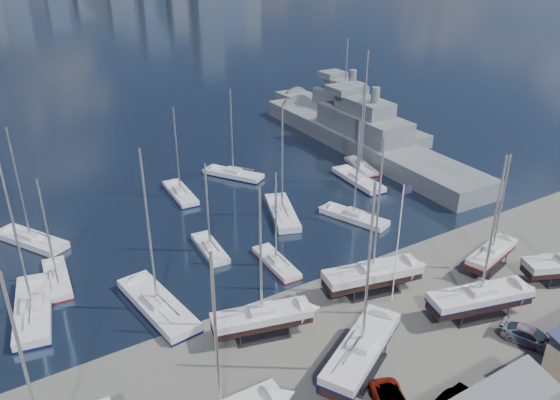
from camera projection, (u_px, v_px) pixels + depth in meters
ground at (360, 339)px, 49.43m from camera, size 1400.00×1400.00×0.00m
sailboat_cradle_2 at (262, 317)px, 49.04m from camera, size 9.42×4.75×14.89m
sailboat_cradle_3 at (362, 350)px, 44.91m from camera, size 10.90×7.74×17.28m
sailboat_cradle_4 at (373, 274)px, 55.28m from camera, size 10.58×5.05×16.61m
sailboat_cradle_5 at (480, 298)px, 51.64m from camera, size 10.61×5.45×16.48m
sailboat_cradle_6 at (492, 253)px, 59.35m from camera, size 8.47×4.17×13.40m
sailboat_moored_0 at (34, 311)px, 52.68m from camera, size 5.35×11.92×17.22m
sailboat_moored_1 at (57, 280)px, 57.65m from camera, size 3.14×8.49×12.41m
sailboat_moored_2 at (31, 241)px, 65.07m from camera, size 7.37×10.10×15.12m
sailboat_moored_3 at (158, 307)px, 53.27m from camera, size 4.59×12.03×17.54m
sailboat_moored_4 at (210, 249)px, 63.40m from camera, size 2.78×7.74×11.45m
sailboat_moored_5 at (180, 194)px, 77.29m from camera, size 3.21×9.24×13.57m
sailboat_moored_6 at (276, 263)px, 60.58m from camera, size 2.63×7.93×11.69m
sailboat_moored_7 at (282, 214)px, 71.65m from camera, size 6.44×10.76×15.71m
sailboat_moored_8 at (233, 175)px, 83.67m from camera, size 7.30×9.47×14.21m
sailboat_moored_9 at (354, 218)px, 70.62m from camera, size 5.48×9.53×13.89m
sailboat_moored_10 at (358, 181)px, 81.61m from camera, size 3.77×10.57×15.49m
sailboat_moored_11 at (361, 167)px, 86.80m from camera, size 3.85×8.17×11.79m
naval_ship_east at (362, 140)px, 94.53m from camera, size 11.04×53.43×18.78m
naval_ship_west at (344, 114)px, 109.00m from camera, size 7.17×41.33×17.71m
car_d at (531, 337)px, 48.59m from camera, size 3.98×5.65×1.52m
flagpole at (399, 236)px, 51.61m from camera, size 1.12×0.12×12.72m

